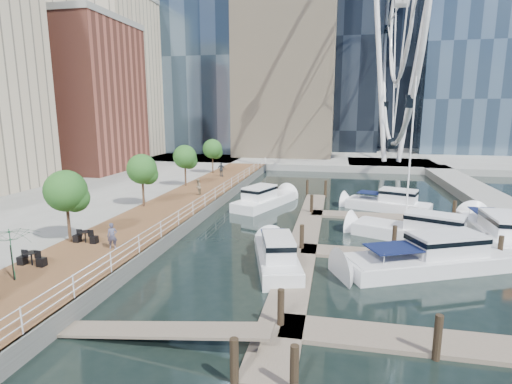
% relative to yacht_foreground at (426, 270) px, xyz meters
% --- Properties ---
extents(ground, '(520.00, 520.00, 0.00)m').
position_rel_yacht_foreground_xyz_m(ground, '(-10.49, -6.12, 0.00)').
color(ground, black).
rests_on(ground, ground).
extents(boardwalk, '(6.00, 60.00, 1.00)m').
position_rel_yacht_foreground_xyz_m(boardwalk, '(-19.49, 8.88, 0.50)').
color(boardwalk, brown).
rests_on(boardwalk, ground).
extents(seawall, '(0.25, 60.00, 1.00)m').
position_rel_yacht_foreground_xyz_m(seawall, '(-16.49, 8.88, 0.50)').
color(seawall, '#595954').
rests_on(seawall, ground).
extents(land_far, '(200.00, 114.00, 1.00)m').
position_rel_yacht_foreground_xyz_m(land_far, '(-10.49, 95.88, 0.50)').
color(land_far, gray).
rests_on(land_far, ground).
extents(breakwater, '(4.00, 60.00, 1.00)m').
position_rel_yacht_foreground_xyz_m(breakwater, '(9.51, 13.88, 0.50)').
color(breakwater, gray).
rests_on(breakwater, ground).
extents(pier, '(14.00, 12.00, 1.00)m').
position_rel_yacht_foreground_xyz_m(pier, '(3.51, 45.88, 0.50)').
color(pier, gray).
rests_on(pier, ground).
extents(railing, '(0.10, 60.00, 1.05)m').
position_rel_yacht_foreground_xyz_m(railing, '(-16.59, 8.88, 1.52)').
color(railing, white).
rests_on(railing, boardwalk).
extents(floating_docks, '(16.00, 34.00, 2.60)m').
position_rel_yacht_foreground_xyz_m(floating_docks, '(-2.53, 3.86, 0.49)').
color(floating_docks, '#6D6051').
rests_on(floating_docks, ground).
extents(midrise_condos, '(19.00, 67.00, 28.00)m').
position_rel_yacht_foreground_xyz_m(midrise_condos, '(-44.06, 20.70, 13.42)').
color(midrise_condos, '#BCAD8E').
rests_on(midrise_condos, ground).
extents(ferris_wheel, '(5.80, 45.60, 47.80)m').
position_rel_yacht_foreground_xyz_m(ferris_wheel, '(3.51, 45.88, 25.92)').
color(ferris_wheel, white).
rests_on(ferris_wheel, ground).
extents(street_trees, '(2.60, 42.60, 4.60)m').
position_rel_yacht_foreground_xyz_m(street_trees, '(-21.89, 7.88, 4.29)').
color(street_trees, '#3F2B1C').
rests_on(street_trees, ground).
extents(cafe_tables, '(2.50, 13.70, 0.74)m').
position_rel_yacht_foreground_xyz_m(cafe_tables, '(-20.89, -8.12, 1.37)').
color(cafe_tables, black).
rests_on(cafe_tables, ground).
extents(yacht_foreground, '(11.16, 7.14, 2.15)m').
position_rel_yacht_foreground_xyz_m(yacht_foreground, '(0.00, 0.00, 0.00)').
color(yacht_foreground, silver).
rests_on(yacht_foreground, ground).
extents(pedestrian_near, '(0.68, 0.57, 1.60)m').
position_rel_yacht_foreground_xyz_m(pedestrian_near, '(-18.48, -2.81, 1.80)').
color(pedestrian_near, '#45455C').
rests_on(pedestrian_near, boardwalk).
extents(pedestrian_mid, '(0.65, 0.82, 1.63)m').
position_rel_yacht_foreground_xyz_m(pedestrian_mid, '(-18.86, 13.44, 1.81)').
color(pedestrian_mid, '#82725A').
rests_on(pedestrian_mid, boardwalk).
extents(pedestrian_far, '(1.14, 0.60, 1.86)m').
position_rel_yacht_foreground_xyz_m(pedestrian_far, '(-19.90, 25.26, 1.93)').
color(pedestrian_far, '#2E343A').
rests_on(pedestrian_far, boardwalk).
extents(moored_yachts, '(22.69, 34.43, 11.50)m').
position_rel_yacht_foreground_xyz_m(moored_yachts, '(-0.75, 5.53, 0.00)').
color(moored_yachts, white).
rests_on(moored_yachts, ground).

